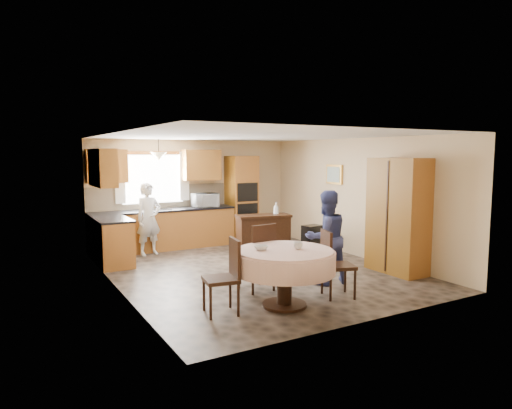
{
  "coord_description": "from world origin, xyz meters",
  "views": [
    {
      "loc": [
        -4.11,
        -7.27,
        2.18
      ],
      "look_at": [
        0.2,
        0.3,
        1.2
      ],
      "focal_mm": 32.0,
      "sensor_mm": 36.0,
      "label": 1
    }
  ],
  "objects": [
    {
      "name": "floor",
      "position": [
        0.0,
        0.0,
        0.0
      ],
      "size": [
        5.0,
        6.0,
        0.01
      ],
      "primitive_type": "cube",
      "color": "brown",
      "rests_on": "ground"
    },
    {
      "name": "ceiling",
      "position": [
        0.0,
        0.0,
        2.5
      ],
      "size": [
        5.0,
        6.0,
        0.01
      ],
      "primitive_type": "cube",
      "color": "white",
      "rests_on": "wall_back"
    },
    {
      "name": "wall_back",
      "position": [
        0.0,
        3.0,
        1.25
      ],
      "size": [
        5.0,
        0.02,
        2.5
      ],
      "primitive_type": "cube",
      "color": "#D1B486",
      "rests_on": "floor"
    },
    {
      "name": "wall_front",
      "position": [
        0.0,
        -3.0,
        1.25
      ],
      "size": [
        5.0,
        0.02,
        2.5
      ],
      "primitive_type": "cube",
      "color": "#D1B486",
      "rests_on": "floor"
    },
    {
      "name": "wall_left",
      "position": [
        -2.5,
        0.0,
        1.25
      ],
      "size": [
        0.02,
        6.0,
        2.5
      ],
      "primitive_type": "cube",
      "color": "#D1B486",
      "rests_on": "floor"
    },
    {
      "name": "wall_right",
      "position": [
        2.5,
        0.0,
        1.25
      ],
      "size": [
        0.02,
        6.0,
        2.5
      ],
      "primitive_type": "cube",
      "color": "#D1B486",
      "rests_on": "floor"
    },
    {
      "name": "window",
      "position": [
        -1.0,
        2.98,
        1.6
      ],
      "size": [
        1.4,
        0.03,
        1.1
      ],
      "primitive_type": "cube",
      "color": "white",
      "rests_on": "wall_back"
    },
    {
      "name": "curtain_left",
      "position": [
        -1.75,
        2.93,
        1.65
      ],
      "size": [
        0.22,
        0.02,
        1.15
      ],
      "primitive_type": "cube",
      "color": "white",
      "rests_on": "wall_back"
    },
    {
      "name": "curtain_right",
      "position": [
        -0.25,
        2.93,
        1.65
      ],
      "size": [
        0.22,
        0.02,
        1.15
      ],
      "primitive_type": "cube",
      "color": "white",
      "rests_on": "wall_back"
    },
    {
      "name": "base_cab_back",
      "position": [
        -0.85,
        2.7,
        0.44
      ],
      "size": [
        3.3,
        0.6,
        0.88
      ],
      "primitive_type": "cube",
      "color": "#B66530",
      "rests_on": "floor"
    },
    {
      "name": "counter_back",
      "position": [
        -0.85,
        2.7,
        0.9
      ],
      "size": [
        3.3,
        0.64,
        0.04
      ],
      "primitive_type": "cube",
      "color": "black",
      "rests_on": "base_cab_back"
    },
    {
      "name": "base_cab_left",
      "position": [
        -2.2,
        1.8,
        0.44
      ],
      "size": [
        0.6,
        1.2,
        0.88
      ],
      "primitive_type": "cube",
      "color": "#B66530",
      "rests_on": "floor"
    },
    {
      "name": "counter_left",
      "position": [
        -2.2,
        1.8,
        0.9
      ],
      "size": [
        0.64,
        1.2,
        0.04
      ],
      "primitive_type": "cube",
      "color": "black",
      "rests_on": "base_cab_left"
    },
    {
      "name": "backsplash",
      "position": [
        -0.85,
        2.99,
        1.18
      ],
      "size": [
        3.3,
        0.02,
        0.55
      ],
      "primitive_type": "cube",
      "color": "tan",
      "rests_on": "wall_back"
    },
    {
      "name": "wall_cab_left",
      "position": [
        -2.05,
        2.83,
        1.91
      ],
      "size": [
        0.85,
        0.33,
        0.72
      ],
      "primitive_type": "cube",
      "color": "#C17F30",
      "rests_on": "wall_back"
    },
    {
      "name": "wall_cab_right",
      "position": [
        0.15,
        2.83,
        1.91
      ],
      "size": [
        0.9,
        0.33,
        0.72
      ],
      "primitive_type": "cube",
      "color": "#C17F30",
      "rests_on": "wall_back"
    },
    {
      "name": "wall_cab_side",
      "position": [
        -2.33,
        1.8,
        1.91
      ],
      "size": [
        0.33,
        1.2,
        0.72
      ],
      "primitive_type": "cube",
      "color": "#C17F30",
      "rests_on": "wall_left"
    },
    {
      "name": "oven_tower",
      "position": [
        1.15,
        2.69,
        1.06
      ],
      "size": [
        0.66,
        0.62,
        2.12
      ],
      "primitive_type": "cube",
      "color": "#B66530",
      "rests_on": "floor"
    },
    {
      "name": "oven_upper",
      "position": [
        1.15,
        2.38,
        1.25
      ],
      "size": [
        0.56,
        0.01,
        0.45
      ],
      "primitive_type": "cube",
      "color": "black",
      "rests_on": "oven_tower"
    },
    {
      "name": "oven_lower",
      "position": [
        1.15,
        2.38,
        0.75
      ],
      "size": [
        0.56,
        0.01,
        0.45
      ],
      "primitive_type": "cube",
      "color": "black",
      "rests_on": "oven_tower"
    },
    {
      "name": "pendant",
      "position": [
        -1.0,
        2.5,
        2.12
      ],
      "size": [
        0.36,
        0.36,
        0.18
      ],
      "primitive_type": "cone",
      "rotation": [
        3.14,
        0.0,
        0.0
      ],
      "color": "beige",
      "rests_on": "ceiling"
    },
    {
      "name": "sideboard",
      "position": [
        0.8,
        1.04,
        0.41
      ],
      "size": [
        1.22,
        0.69,
        0.82
      ],
      "primitive_type": "cube",
      "rotation": [
        0.0,
        0.0,
        -0.19
      ],
      "color": "#311A0D",
      "rests_on": "floor"
    },
    {
      "name": "space_heater",
      "position": [
        2.01,
        0.92,
        0.29
      ],
      "size": [
        0.45,
        0.35,
        0.57
      ],
      "primitive_type": "cube",
      "rotation": [
        0.0,
        0.0,
        0.14
      ],
      "color": "black",
      "rests_on": "floor"
    },
    {
      "name": "cupboard",
      "position": [
        2.22,
        -1.39,
        1.05
      ],
      "size": [
        0.55,
        1.1,
        2.1
      ],
      "primitive_type": "cube",
      "color": "#B66530",
      "rests_on": "floor"
    },
    {
      "name": "dining_table",
      "position": [
        -0.62,
        -1.96,
        0.64
      ],
      "size": [
        1.44,
        1.44,
        0.82
      ],
      "color": "#311A0D",
      "rests_on": "floor"
    },
    {
      "name": "chair_left",
      "position": [
        -1.46,
        -1.8,
        0.57
      ],
      "size": [
        0.51,
        0.51,
        1.03
      ],
      "rotation": [
        0.0,
        0.0,
        -1.74
      ],
      "color": "#311A0D",
      "rests_on": "floor"
    },
    {
      "name": "chair_back",
      "position": [
        -0.57,
        -1.16,
        0.6
      ],
      "size": [
        0.5,
        0.5,
        1.08
      ],
      "rotation": [
        0.0,
        0.0,
        3.22
      ],
      "color": "#311A0D",
      "rests_on": "floor"
    },
    {
      "name": "chair_right",
      "position": [
        0.26,
        -1.97,
        0.57
      ],
      "size": [
        0.56,
        0.56,
        1.03
      ],
      "rotation": [
        0.0,
        0.0,
        1.24
      ],
      "color": "#311A0D",
      "rests_on": "floor"
    },
    {
      "name": "framed_picture",
      "position": [
        2.47,
        0.74,
        1.71
      ],
      "size": [
        0.06,
        0.52,
        0.43
      ],
      "color": "gold",
      "rests_on": "wall_right"
    },
    {
      "name": "microwave",
      "position": [
        0.15,
        2.65,
        1.08
      ],
      "size": [
        0.59,
        0.41,
        0.32
      ],
      "primitive_type": "imported",
      "rotation": [
        0.0,
        0.0,
        -0.03
      ],
      "color": "silver",
      "rests_on": "counter_back"
    },
    {
      "name": "person_sink",
      "position": [
        -1.32,
        2.3,
        0.78
      ],
      "size": [
        0.64,
        0.49,
        1.56
      ],
      "primitive_type": "imported",
      "rotation": [
        0.0,
        0.0,
        0.21
      ],
      "color": "silver",
      "rests_on": "floor"
    },
    {
      "name": "person_dining",
      "position": [
        0.61,
        -1.35,
        0.79
      ],
      "size": [
        0.81,
        0.66,
        1.58
      ],
      "primitive_type": "imported",
      "rotation": [
        0.0,
        0.0,
        3.06
      ],
      "color": "navy",
      "rests_on": "floor"
    },
    {
      "name": "bowl_sideboard",
      "position": [
        0.58,
        1.04,
        0.85
      ],
      "size": [
        0.23,
        0.23,
        0.05
      ],
      "primitive_type": "imported",
      "rotation": [
        0.0,
        0.0,
        -0.16
      ],
      "color": "#B2B2B2",
      "rests_on": "sideboard"
    },
    {
      "name": "bottle_sideboard",
      "position": [
        1.12,
        1.04,
        0.97
      ],
      "size": [
        0.15,
        0.15,
        0.3
      ],
      "primitive_type": "imported",
      "rotation": [
        0.0,
        0.0,
        0.42
      ],
      "color": "silver",
      "rests_on": "sideboard"
    },
    {
      "name": "cup_table",
      "position": [
        -0.42,
        -2.01,
        0.87
      ],
      "size": [
        0.16,
        0.16,
        0.1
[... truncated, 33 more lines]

